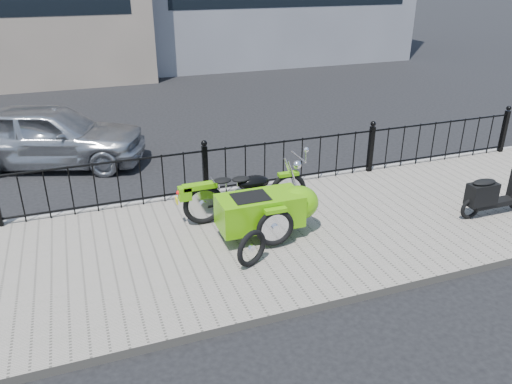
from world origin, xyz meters
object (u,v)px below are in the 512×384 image
object	(u,v)px
motorcycle_sidecar	(267,205)
spare_tire	(252,248)
scooter	(492,195)
sedan_car	(49,135)

from	to	relation	value
motorcycle_sidecar	spare_tire	world-z (taller)	motorcycle_sidecar
scooter	spare_tire	size ratio (longest dim) A/B	2.56
spare_tire	sedan_car	size ratio (longest dim) A/B	0.14
scooter	spare_tire	bearing A→B (deg)	-178.68
spare_tire	sedan_car	bearing A→B (deg)	115.80
motorcycle_sidecar	sedan_car	xyz separation A→B (m)	(-3.25, 4.67, 0.10)
motorcycle_sidecar	scooter	distance (m)	3.87
motorcycle_sidecar	spare_tire	size ratio (longest dim) A/B	4.11
motorcycle_sidecar	scooter	size ratio (longest dim) A/B	1.60
motorcycle_sidecar	spare_tire	xyz separation A→B (m)	(-0.57, -0.86, -0.20)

